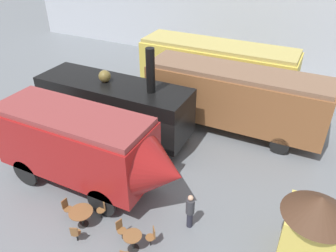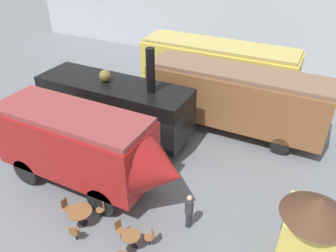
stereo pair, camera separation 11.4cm
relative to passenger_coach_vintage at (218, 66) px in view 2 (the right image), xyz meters
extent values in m
plane|color=slate|center=(0.34, -8.26, -2.24)|extent=(80.00, 80.00, 0.00)
cube|color=#B2B7C1|center=(0.34, 7.07, 2.26)|extent=(44.00, 0.15, 9.00)
cube|color=#E0C64C|center=(0.00, 0.00, -0.10)|extent=(10.21, 2.89, 2.75)
cube|color=tan|center=(0.00, 0.00, 1.40)|extent=(10.01, 2.66, 0.24)
cylinder|color=black|center=(3.06, -1.38, -1.65)|extent=(1.18, 0.12, 1.18)
cylinder|color=black|center=(3.06, 1.38, -1.65)|extent=(1.18, 0.12, 1.18)
cylinder|color=black|center=(-3.06, -1.38, -1.65)|extent=(1.18, 0.12, 1.18)
cylinder|color=black|center=(-3.06, 1.38, -1.65)|extent=(1.18, 0.12, 1.18)
cube|color=brown|center=(2.28, -3.59, -0.18)|extent=(9.91, 2.68, 2.83)
cube|color=brown|center=(2.28, -3.59, 1.35)|extent=(9.71, 2.46, 0.24)
cylinder|color=black|center=(5.25, -4.87, -1.74)|extent=(0.99, 0.12, 0.99)
cylinder|color=black|center=(5.25, -2.31, -1.74)|extent=(0.99, 0.12, 0.99)
cylinder|color=black|center=(-0.69, -4.87, -1.74)|extent=(0.99, 0.12, 0.99)
cylinder|color=black|center=(-0.69, -2.31, -1.74)|extent=(0.99, 0.12, 0.99)
cube|color=black|center=(-3.36, -7.13, -0.26)|extent=(8.48, 2.61, 2.55)
cylinder|color=black|center=(-1.03, -7.13, 2.12)|extent=(0.43, 0.43, 2.22)
sphere|color=brown|center=(-3.79, -7.13, 1.32)|extent=(0.64, 0.64, 0.64)
cylinder|color=black|center=(-0.82, -8.37, -1.70)|extent=(1.09, 0.12, 1.09)
cylinder|color=black|center=(-0.82, -5.88, -1.70)|extent=(1.09, 0.12, 1.09)
cylinder|color=black|center=(-5.91, -8.37, -1.70)|extent=(1.09, 0.12, 1.09)
cylinder|color=black|center=(-5.91, -5.88, -1.70)|extent=(1.09, 0.12, 1.09)
cube|color=maroon|center=(-2.63, -11.16, -0.06)|extent=(7.04, 2.68, 2.62)
cone|color=maroon|center=(1.69, -11.16, -0.06)|extent=(1.58, 2.48, 2.48)
cube|color=brown|center=(-2.63, -11.16, 1.36)|extent=(6.90, 2.47, 0.24)
cylinder|color=black|center=(-0.51, -12.44, -1.57)|extent=(1.33, 0.12, 1.33)
cylinder|color=black|center=(-0.51, -9.88, -1.57)|extent=(1.33, 0.12, 1.33)
cylinder|color=black|center=(-4.74, -12.44, -1.57)|extent=(1.33, 0.12, 1.33)
cylinder|color=black|center=(-4.74, -9.88, -1.57)|extent=(1.33, 0.12, 1.33)
cylinder|color=black|center=(-0.91, -13.22, -2.23)|extent=(0.44, 0.44, 0.02)
cylinder|color=black|center=(-0.91, -13.22, -1.88)|extent=(0.08, 0.08, 0.68)
cylinder|color=brown|center=(-0.91, -13.22, -1.52)|extent=(0.95, 0.95, 0.03)
cylinder|color=black|center=(1.51, -13.32, -2.23)|extent=(0.44, 0.44, 0.02)
cylinder|color=black|center=(1.51, -13.32, -1.88)|extent=(0.08, 0.08, 0.69)
cylinder|color=brown|center=(1.51, -13.32, -1.52)|extent=(0.71, 0.71, 0.03)
cylinder|color=black|center=(-0.61, -13.94, -2.03)|extent=(0.06, 0.06, 0.42)
cylinder|color=brown|center=(-0.61, -13.94, -1.80)|extent=(0.36, 0.36, 0.03)
cube|color=brown|center=(-0.54, -14.08, -1.58)|extent=(0.28, 0.15, 0.42)
cylinder|color=black|center=(-0.45, -12.60, -2.03)|extent=(0.06, 0.06, 0.42)
cylinder|color=brown|center=(-0.45, -12.60, -1.80)|extent=(0.36, 0.36, 0.03)
cube|color=brown|center=(-0.36, -12.48, -1.58)|extent=(0.26, 0.20, 0.42)
cylinder|color=black|center=(-1.69, -13.14, -2.03)|extent=(0.06, 0.06, 0.42)
cylinder|color=brown|center=(-1.69, -13.14, -1.80)|extent=(0.36, 0.36, 0.03)
cube|color=brown|center=(-1.84, -13.12, -1.58)|extent=(0.07, 0.29, 0.42)
cylinder|color=black|center=(2.01, -12.89, -2.03)|extent=(0.06, 0.06, 0.42)
cylinder|color=brown|center=(2.01, -12.89, -1.80)|extent=(0.36, 0.36, 0.03)
cube|color=brown|center=(2.12, -12.79, -1.58)|extent=(0.22, 0.24, 0.42)
cylinder|color=black|center=(0.89, -13.10, -2.03)|extent=(0.06, 0.06, 0.42)
cylinder|color=brown|center=(0.89, -13.10, -1.80)|extent=(0.36, 0.36, 0.03)
cube|color=brown|center=(0.75, -13.05, -1.58)|extent=(0.13, 0.28, 0.42)
cylinder|color=#262633|center=(2.96, -11.39, -1.86)|extent=(0.24, 0.24, 0.75)
cylinder|color=#333338|center=(2.96, -11.39, -1.15)|extent=(0.34, 0.34, 0.67)
sphere|color=tan|center=(2.96, -11.39, -0.71)|extent=(0.22, 0.22, 0.22)
cube|color=#DBC151|center=(7.23, -10.90, -1.14)|extent=(1.80, 1.80, 2.20)
cone|color=#472D1E|center=(7.23, -10.90, 0.36)|extent=(2.34, 2.34, 0.80)
camera|label=1|loc=(6.19, -19.87, 8.15)|focal=35.00mm
camera|label=2|loc=(6.29, -19.82, 8.15)|focal=35.00mm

